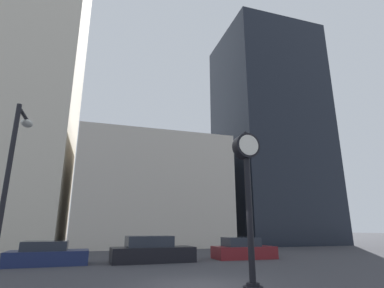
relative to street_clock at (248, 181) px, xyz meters
name	(u,v)px	position (x,y,z in m)	size (l,w,h in m)	color
ground_plane	(201,287)	(-1.41, 1.03, -3.51)	(200.00, 200.00, 0.00)	#38383D
building_tall_tower	(16,54)	(-15.11, 25.03, 17.34)	(13.94, 12.00, 41.70)	beige
building_storefront_row	(150,193)	(0.74, 25.03, 2.29)	(15.79, 12.00, 11.60)	beige
building_glass_modern	(268,133)	(16.88, 25.03, 11.02)	(12.39, 12.00, 29.06)	black
street_clock	(248,181)	(0.00, 0.00, 0.00)	(0.92, 0.64, 5.35)	black
car_navy	(47,255)	(-7.30, 9.22, -2.99)	(4.14, 2.05, 1.24)	#19234C
car_black	(152,251)	(-1.71, 8.96, -2.89)	(4.86, 2.12, 1.47)	black
car_maroon	(243,250)	(4.35, 9.29, -2.95)	(3.96, 2.01, 1.33)	maroon
street_lamp_left	(13,164)	(-7.47, 0.57, 0.24)	(0.36, 1.57, 5.52)	black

